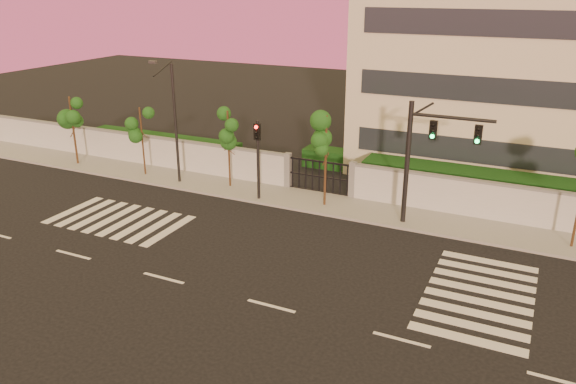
# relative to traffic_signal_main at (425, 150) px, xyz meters

# --- Properties ---
(ground) EXTENTS (120.00, 120.00, 0.00)m
(ground) POSITION_rel_traffic_signal_main_xyz_m (-3.29, -9.77, -3.97)
(ground) COLOR black
(ground) RESTS_ON ground
(sidewalk) EXTENTS (60.00, 3.00, 0.15)m
(sidewalk) POSITION_rel_traffic_signal_main_xyz_m (-3.29, 0.73, -3.89)
(sidewalk) COLOR gray
(sidewalk) RESTS_ON ground
(perimeter_wall) EXTENTS (60.00, 0.36, 2.20)m
(perimeter_wall) POSITION_rel_traffic_signal_main_xyz_m (-3.19, 2.23, -2.90)
(perimeter_wall) COLOR #B4B7BB
(perimeter_wall) RESTS_ON ground
(hedge_row) EXTENTS (41.00, 4.25, 1.80)m
(hedge_row) POSITION_rel_traffic_signal_main_xyz_m (-2.13, 4.97, -3.15)
(hedge_row) COLOR #12350F
(hedge_row) RESTS_ON ground
(institutional_building) EXTENTS (24.40, 12.40, 12.25)m
(institutional_building) POSITION_rel_traffic_signal_main_xyz_m (5.71, 12.22, 2.19)
(institutional_building) COLOR beige
(institutional_building) RESTS_ON ground
(road_markings) EXTENTS (57.00, 7.62, 0.02)m
(road_markings) POSITION_rel_traffic_signal_main_xyz_m (-4.87, -6.01, -3.96)
(road_markings) COLOR silver
(road_markings) RESTS_ON ground
(street_tree_a) EXTENTS (1.63, 1.29, 4.63)m
(street_tree_a) POSITION_rel_traffic_signal_main_xyz_m (-22.96, 0.34, -0.55)
(street_tree_a) COLOR #382314
(street_tree_a) RESTS_ON ground
(street_tree_b) EXTENTS (1.33, 1.06, 4.40)m
(street_tree_b) POSITION_rel_traffic_signal_main_xyz_m (-17.41, 0.47, -0.73)
(street_tree_b) COLOR #382314
(street_tree_b) RESTS_ON ground
(street_tree_c) EXTENTS (1.40, 1.12, 4.67)m
(street_tree_c) POSITION_rel_traffic_signal_main_xyz_m (-11.43, 0.87, -0.53)
(street_tree_c) COLOR #382314
(street_tree_c) RESTS_ON ground
(street_tree_d) EXTENTS (1.52, 1.21, 5.09)m
(street_tree_d) POSITION_rel_traffic_signal_main_xyz_m (-5.20, 0.45, -0.23)
(street_tree_d) COLOR #382314
(street_tree_d) RESTS_ON ground
(traffic_signal_main) EXTENTS (3.97, 0.38, 6.28)m
(traffic_signal_main) POSITION_rel_traffic_signal_main_xyz_m (0.00, 0.00, 0.00)
(traffic_signal_main) COLOR black
(traffic_signal_main) RESTS_ON ground
(traffic_signal_secondary) EXTENTS (0.36, 0.34, 4.60)m
(traffic_signal_secondary) POSITION_rel_traffic_signal_main_xyz_m (-8.91, -0.28, -1.05)
(traffic_signal_secondary) COLOR black
(traffic_signal_secondary) RESTS_ON ground
(streetlight_west) EXTENTS (0.45, 1.81, 7.54)m
(streetlight_west) POSITION_rel_traffic_signal_main_xyz_m (-14.65, 0.07, 0.11)
(streetlight_west) COLOR black
(streetlight_west) RESTS_ON ground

